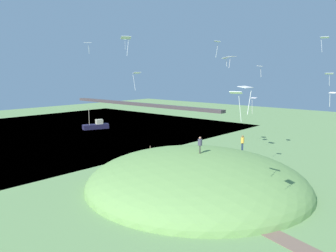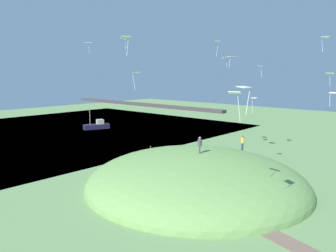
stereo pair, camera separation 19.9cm
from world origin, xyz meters
name	(u,v)px [view 1 (the left image)]	position (x,y,z in m)	size (l,w,h in m)	color
ground_plane	(148,164)	(0.00, 0.00, 0.00)	(160.00, 160.00, 0.00)	#668C52
lake_water	(31,135)	(-32.14, 0.00, -0.20)	(56.23, 80.00, 0.40)	#3A5788
grass_hill	(196,185)	(9.87, -2.65, 0.00)	(23.58, 23.02, 7.20)	#68934D
dirt_path	(299,247)	(22.82, -8.26, 0.02)	(16.92, 1.66, 0.04)	brown
bridge_deck_far	(139,104)	(-32.14, 28.89, 3.87)	(50.61, 1.80, 0.70)	#453E3F
boat_on_lake	(96,126)	(-27.86, 12.24, 0.67)	(3.43, 5.61, 4.45)	#201E3C
person_watching_kites	(200,143)	(10.37, -2.78, 4.68)	(0.61, 0.61, 1.73)	#353A30
person_walking_path	(242,141)	(10.60, 5.61, 3.67)	(0.57, 0.57, 1.85)	#1F2C46
kite_0	(126,40)	(-6.59, 2.45, 16.40)	(0.65, 0.87, 1.42)	white
kite_1	(88,43)	(-5.91, -4.61, 15.50)	(1.03, 1.12, 1.40)	silver
kite_2	(260,67)	(8.96, 12.62, 12.65)	(1.07, 1.22, 1.54)	white
kite_3	(217,42)	(4.83, 8.33, 15.83)	(1.33, 1.38, 2.17)	white
kite_4	(126,39)	(4.01, -6.97, 15.22)	(1.12, 1.23, 1.95)	white
kite_5	(246,89)	(20.28, -11.77, 10.85)	(0.66, 0.91, 1.73)	white
kite_6	(225,58)	(5.73, 9.01, 13.73)	(0.75, 1.03, 1.19)	silver
kite_7	(231,57)	(7.88, 6.95, 13.76)	(1.31, 1.09, 1.45)	white
kite_8	(324,38)	(15.28, 18.40, 16.41)	(1.19, 0.94, 2.03)	white
kite_9	(329,74)	(17.64, 13.45, 11.64)	(1.10, 0.93, 1.57)	silver
kite_10	(253,100)	(11.53, 6.21, 8.67)	(0.71, 0.52, 1.99)	white
kite_11	(332,94)	(20.44, 5.31, 9.76)	(0.74, 0.57, 1.45)	white
kite_12	(236,95)	(18.29, -9.43, 10.27)	(1.01, 0.85, 2.18)	white
kite_13	(137,74)	(3.36, -4.98, 11.66)	(0.80, 0.95, 1.97)	white
mooring_post	(150,150)	(-3.72, 4.17, 0.58)	(0.14, 0.14, 1.16)	brown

